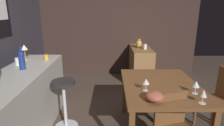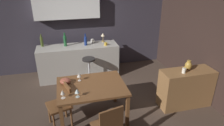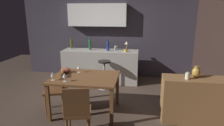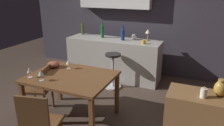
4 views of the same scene
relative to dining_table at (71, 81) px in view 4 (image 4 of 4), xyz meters
The scene contains 19 objects.
ground_plane 0.74m from the dining_table, 80.59° to the left, with size 9.00×9.00×0.00m, color #47382D.
wall_kitchen_back 2.54m from the dining_table, 90.09° to the left, with size 5.20×0.33×2.60m.
dining_table is the anchor object (origin of this frame).
kitchen_counter 1.83m from the dining_table, 92.23° to the left, with size 2.10×0.60×0.90m, color #B2ADA3.
chair_near_window 0.59m from the dining_table, behind, with size 0.50×0.50×0.83m.
chair_by_doorway 0.89m from the dining_table, 82.41° to the right, with size 0.48×0.48×0.89m.
bar_stool 1.33m from the dining_table, 84.07° to the left, with size 0.34×0.34×0.73m.
wine_glass_left 0.62m from the dining_table, 150.47° to the right, with size 0.07×0.07×0.15m.
wine_glass_right 0.47m from the dining_table, 131.40° to the right, with size 0.08×0.08×0.15m.
wine_glass_center 0.36m from the dining_table, 130.06° to the left, with size 0.08×0.08×0.15m.
fruit_bowl 0.52m from the dining_table, 157.83° to the left, with size 0.20×0.20×0.10m, color #9E4C38.
wine_bottle_cobalt 1.87m from the dining_table, 85.52° to the left, with size 0.08×0.08×0.31m.
wine_bottle_green 1.97m from the dining_table, 101.35° to the left, with size 0.08×0.08×0.35m.
wine_bottle_olive 2.26m from the dining_table, 115.70° to the left, with size 0.07×0.07×0.32m.
cup_mustard 1.82m from the dining_table, 68.77° to the left, with size 0.11×0.07×0.08m.
cup_white 2.03m from the dining_table, 80.18° to the left, with size 0.11×0.08×0.11m.
counter_lamp 2.15m from the dining_table, 72.17° to the left, with size 0.11×0.11×0.24m.
pillar_candle_tall 1.85m from the dining_table, ahead, with size 0.07×0.07×0.14m.
vase_brass 2.02m from the dining_table, ahead, with size 0.14×0.14×0.20m.
Camera 4 is at (1.70, -2.87, 2.00)m, focal length 34.90 mm.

